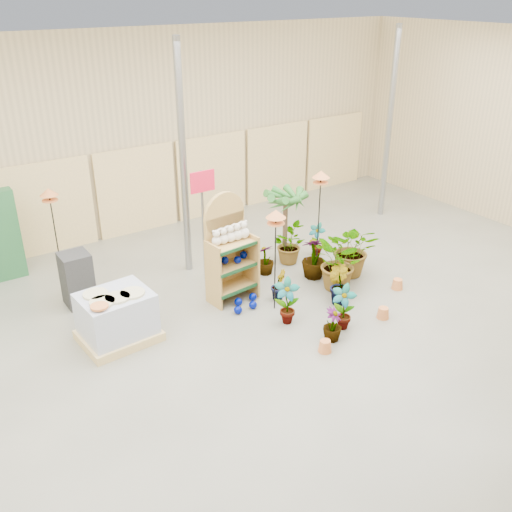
# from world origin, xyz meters

# --- Properties ---
(room) EXTENTS (15.20, 12.10, 4.70)m
(room) POSITION_xyz_m (0.00, 0.91, 2.21)
(room) COLOR #676557
(room) RESTS_ON ground
(display_shelf) EXTENTS (0.90, 0.61, 2.03)m
(display_shelf) POSITION_xyz_m (0.07, 2.08, 0.93)
(display_shelf) COLOR #AA8140
(display_shelf) RESTS_ON ground
(teddy_bears) EXTENTS (0.75, 0.21, 0.33)m
(teddy_bears) POSITION_xyz_m (0.11, 1.98, 1.29)
(teddy_bears) COLOR beige
(teddy_bears) RESTS_ON display_shelf
(gazing_balls_shelf) EXTENTS (0.74, 0.25, 0.14)m
(gazing_balls_shelf) POSITION_xyz_m (0.07, 1.96, 0.80)
(gazing_balls_shelf) COLOR #000B6E
(gazing_balls_shelf) RESTS_ON display_shelf
(gazing_balls_floor) EXTENTS (0.63, 0.39, 0.15)m
(gazing_balls_floor) POSITION_xyz_m (0.11, 1.56, 0.07)
(gazing_balls_floor) COLOR #000B6E
(gazing_balls_floor) RESTS_ON ground
(pallet_stack) EXTENTS (1.25, 1.06, 0.88)m
(pallet_stack) POSITION_xyz_m (-2.18, 1.86, 0.42)
(pallet_stack) COLOR tan
(pallet_stack) RESTS_ON ground
(charcoal_planters) EXTENTS (0.50, 0.50, 1.00)m
(charcoal_planters) POSITION_xyz_m (-2.31, 3.38, 0.50)
(charcoal_planters) COLOR black
(charcoal_planters) RESTS_ON ground
(offer_sign) EXTENTS (0.50, 0.08, 2.20)m
(offer_sign) POSITION_xyz_m (0.10, 2.98, 1.57)
(offer_sign) COLOR gray
(offer_sign) RESTS_ON ground
(bird_table_front) EXTENTS (0.34, 0.34, 1.90)m
(bird_table_front) POSITION_xyz_m (0.52, 1.23, 1.76)
(bird_table_front) COLOR black
(bird_table_front) RESTS_ON ground
(bird_table_right) EXTENTS (0.34, 0.34, 2.06)m
(bird_table_right) POSITION_xyz_m (2.21, 2.09, 1.92)
(bird_table_right) COLOR black
(bird_table_right) RESTS_ON ground
(bird_table_back) EXTENTS (0.34, 0.34, 1.84)m
(bird_table_back) POSITION_xyz_m (-2.25, 4.67, 1.71)
(bird_table_back) COLOR black
(bird_table_back) RESTS_ON ground
(palm) EXTENTS (0.70, 0.70, 1.62)m
(palm) POSITION_xyz_m (1.93, 2.81, 1.37)
(palm) COLOR #513B26
(palm) RESTS_ON ground
(potted_plant_0) EXTENTS (0.53, 0.50, 0.84)m
(potted_plant_0) POSITION_xyz_m (0.41, 0.73, 0.42)
(potted_plant_0) COLOR #2B6A26
(potted_plant_0) RESTS_ON ground
(potted_plant_1) EXTENTS (0.38, 0.45, 0.74)m
(potted_plant_1) POSITION_xyz_m (1.59, 0.75, 0.37)
(potted_plant_1) COLOR #2B6A26
(potted_plant_1) RESTS_ON ground
(potted_plant_2) EXTENTS (1.15, 1.22, 1.07)m
(potted_plant_2) POSITION_xyz_m (1.94, 1.12, 0.54)
(potted_plant_2) COLOR #2B6A26
(potted_plant_2) RESTS_ON ground
(potted_plant_3) EXTENTS (0.65, 0.65, 0.87)m
(potted_plant_3) POSITION_xyz_m (1.88, 1.78, 0.43)
(potted_plant_3) COLOR #2B6A26
(potted_plant_3) RESTS_ON ground
(potted_plant_4) EXTENTS (0.37, 0.45, 0.73)m
(potted_plant_4) POSITION_xyz_m (2.58, 2.54, 0.36)
(potted_plant_4) COLOR #2B6A26
(potted_plant_4) RESTS_ON ground
(potted_plant_5) EXTENTS (0.41, 0.39, 0.58)m
(potted_plant_5) POSITION_xyz_m (0.79, 1.48, 0.29)
(potted_plant_5) COLOR #2B6A26
(potted_plant_5) RESTS_ON ground
(potted_plant_6) EXTENTS (0.90, 0.94, 0.82)m
(potted_plant_6) POSITION_xyz_m (1.86, 2.63, 0.41)
(potted_plant_6) COLOR #2B6A26
(potted_plant_6) RESTS_ON ground
(potted_plant_7) EXTENTS (0.43, 0.43, 0.57)m
(potted_plant_7) POSITION_xyz_m (0.71, -0.11, 0.29)
(potted_plant_7) COLOR #2B6A26
(potted_plant_7) RESTS_ON ground
(potted_plant_8) EXTENTS (0.46, 0.51, 0.81)m
(potted_plant_8) POSITION_xyz_m (1.08, 0.06, 0.40)
(potted_plant_8) COLOR #2B6A26
(potted_plant_8) RESTS_ON ground
(potted_plant_9) EXTENTS (0.34, 0.36, 0.52)m
(potted_plant_9) POSITION_xyz_m (1.69, 0.88, 0.26)
(potted_plant_9) COLOR #2B6A26
(potted_plant_9) RESTS_ON ground
(potted_plant_10) EXTENTS (1.31, 1.33, 1.11)m
(potted_plant_10) POSITION_xyz_m (2.59, 1.44, 0.56)
(potted_plant_10) COLOR #2B6A26
(potted_plant_10) RESTS_ON ground
(potted_plant_11) EXTENTS (0.37, 0.37, 0.63)m
(potted_plant_11) POSITION_xyz_m (1.18, 2.45, 0.31)
(potted_plant_11) COLOR #2B6A26
(potted_plant_11) RESTS_ON ground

